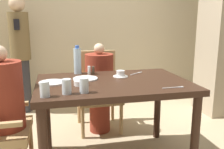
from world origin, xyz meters
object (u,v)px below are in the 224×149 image
object	(u,v)px
standing_host	(21,52)
teacup_with_saucer	(121,74)
bowl_small	(80,83)
diner_in_far_chair	(99,87)
glass_tall_near	(84,85)
plate_main_right	(85,79)
plate_main_left	(52,82)
glass_tall_mid	(67,87)
glass_tall_far	(45,89)
diner_in_left_chair	(4,112)
water_bottle	(78,61)
chair_far_side	(97,88)

from	to	relation	value
standing_host	teacup_with_saucer	bearing A→B (deg)	-53.61
bowl_small	teacup_with_saucer	bearing A→B (deg)	29.66
diner_in_far_chair	glass_tall_near	distance (m)	1.07
plate_main_right	bowl_small	world-z (taller)	bowl_small
bowl_small	plate_main_left	bearing A→B (deg)	151.36
teacup_with_saucer	glass_tall_near	xyz separation A→B (m)	(-0.39, -0.44, 0.03)
plate_main_right	glass_tall_mid	distance (m)	0.46
glass_tall_far	glass_tall_near	bearing A→B (deg)	8.66
diner_in_left_chair	glass_tall_mid	size ratio (longest dim) A/B	10.08
standing_host	water_bottle	bearing A→B (deg)	-60.50
standing_host	chair_far_side	bearing A→B (deg)	-38.07
bowl_small	water_bottle	world-z (taller)	water_bottle
plate_main_right	glass_tall_far	world-z (taller)	glass_tall_far
water_bottle	glass_tall_far	distance (m)	0.78
water_bottle	bowl_small	bearing A→B (deg)	-92.62
diner_in_left_chair	plate_main_left	distance (m)	0.44
diner_in_left_chair	water_bottle	world-z (taller)	diner_in_left_chair
diner_in_far_chair	glass_tall_far	bearing A→B (deg)	-118.68
diner_in_far_chair	glass_tall_mid	world-z (taller)	diner_in_far_chair
teacup_with_saucer	bowl_small	bearing A→B (deg)	-150.34
standing_host	bowl_small	size ratio (longest dim) A/B	15.09
teacup_with_saucer	bowl_small	distance (m)	0.46
diner_in_left_chair	chair_far_side	size ratio (longest dim) A/B	1.20
water_bottle	chair_far_side	bearing A→B (deg)	59.31
standing_host	plate_main_right	size ratio (longest dim) A/B	7.23
glass_tall_near	bowl_small	bearing A→B (deg)	91.30
teacup_with_saucer	glass_tall_mid	bearing A→B (deg)	-139.15
glass_tall_near	chair_far_side	bearing A→B (deg)	75.80
diner_in_left_chair	glass_tall_mid	distance (m)	0.63
plate_main_right	glass_tall_near	size ratio (longest dim) A/B	2.02
diner_in_left_chair	teacup_with_saucer	world-z (taller)	diner_in_left_chair
plate_main_left	bowl_small	bearing A→B (deg)	-28.64
diner_in_far_chair	plate_main_left	distance (m)	0.86
glass_tall_mid	water_bottle	bearing A→B (deg)	78.27
diner_in_left_chair	bowl_small	xyz separation A→B (m)	(0.61, -0.07, 0.23)
glass_tall_mid	teacup_with_saucer	bearing A→B (deg)	40.85
plate_main_left	water_bottle	world-z (taller)	water_bottle
chair_far_side	glass_tall_near	xyz separation A→B (m)	(-0.29, -1.13, 0.34)
diner_in_far_chair	water_bottle	distance (m)	0.55
glass_tall_near	glass_tall_far	bearing A→B (deg)	-171.34
bowl_small	glass_tall_near	distance (m)	0.22
diner_in_far_chair	glass_tall_far	xyz separation A→B (m)	(-0.56, -1.02, 0.30)
plate_main_left	glass_tall_mid	world-z (taller)	glass_tall_mid
plate_main_left	teacup_with_saucer	bearing A→B (deg)	9.42
diner_in_left_chair	standing_host	bearing A→B (deg)	91.58
teacup_with_saucer	water_bottle	world-z (taller)	water_bottle
glass_tall_near	glass_tall_mid	distance (m)	0.12
water_bottle	glass_tall_far	bearing A→B (deg)	-112.15
plate_main_right	glass_tall_near	world-z (taller)	glass_tall_near
chair_far_side	glass_tall_far	xyz separation A→B (m)	(-0.56, -1.17, 0.34)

